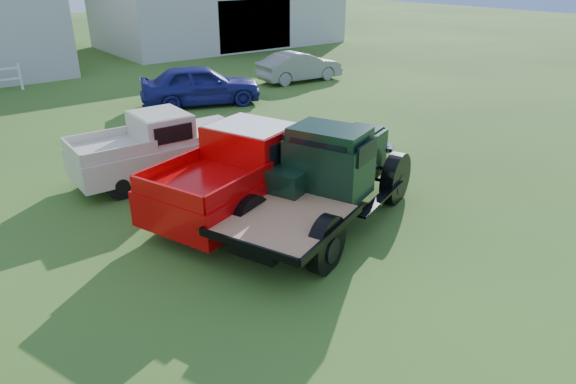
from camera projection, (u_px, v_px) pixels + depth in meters
ground at (317, 263)px, 10.12m from camera, size 120.00×120.00×0.00m
shed_right at (220, 7)px, 36.39m from camera, size 16.80×9.20×5.20m
vintage_flatbed at (326, 178)px, 11.18m from camera, size 6.07×4.12×2.23m
red_pickup at (249, 167)px, 12.02m from camera, size 6.04×3.93×2.06m
white_pickup at (159, 146)px, 13.85m from camera, size 4.83×1.97×1.76m
misc_car_blue at (201, 85)px, 21.12m from camera, size 5.24×3.50×1.66m
misc_car_grey at (300, 67)px, 25.45m from camera, size 4.42×1.84×1.42m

